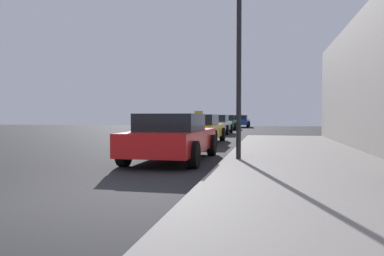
{
  "coord_description": "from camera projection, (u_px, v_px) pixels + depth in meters",
  "views": [
    {
      "loc": [
        3.08,
        -4.47,
        1.22
      ],
      "look_at": [
        1.61,
        2.67,
        0.97
      ],
      "focal_mm": 34.64,
      "sensor_mm": 36.0,
      "label": 1
    }
  ],
  "objects": [
    {
      "name": "ground_plane",
      "position": [
        37.0,
        205.0,
        5.04
      ],
      "size": [
        80.0,
        80.0,
        0.0
      ],
      "primitive_type": "plane",
      "color": "#232326"
    },
    {
      "name": "sidewalk",
      "position": [
        349.0,
        216.0,
        4.23
      ],
      "size": [
        4.0,
        32.0,
        0.15
      ],
      "primitive_type": "cube",
      "color": "gray",
      "rests_on": "ground_plane"
    },
    {
      "name": "street_lamp",
      "position": [
        239.0,
        38.0,
        9.03
      ],
      "size": [
        0.36,
        0.36,
        4.34
      ],
      "color": "black",
      "rests_on": "sidewalk"
    },
    {
      "name": "car_red",
      "position": [
        173.0,
        137.0,
        10.02
      ],
      "size": [
        1.93,
        4.4,
        1.27
      ],
      "color": "red",
      "rests_on": "ground_plane"
    },
    {
      "name": "car_yellow",
      "position": [
        199.0,
        128.0,
        16.57
      ],
      "size": [
        1.94,
        4.57,
        1.43
      ],
      "color": "yellow",
      "rests_on": "ground_plane"
    },
    {
      "name": "car_white",
      "position": [
        216.0,
        124.0,
        24.69
      ],
      "size": [
        2.0,
        4.26,
        1.27
      ],
      "color": "white",
      "rests_on": "ground_plane"
    },
    {
      "name": "car_green",
      "position": [
        226.0,
        122.0,
        32.7
      ],
      "size": [
        2.02,
        4.28,
        1.27
      ],
      "color": "#196638",
      "rests_on": "ground_plane"
    },
    {
      "name": "car_blue",
      "position": [
        240.0,
        121.0,
        39.25
      ],
      "size": [
        1.97,
        4.57,
        1.43
      ],
      "color": "#233899",
      "rests_on": "ground_plane"
    }
  ]
}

